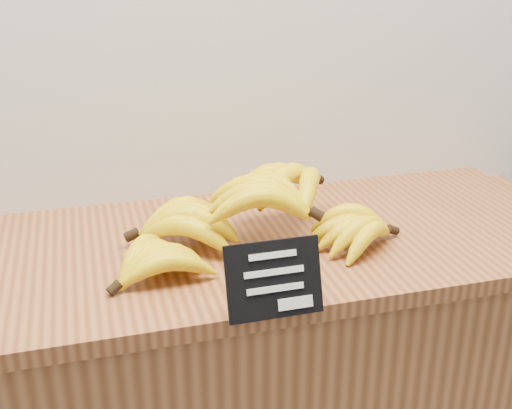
% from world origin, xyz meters
% --- Properties ---
extents(counter_top, '(1.30, 0.54, 0.03)m').
position_xyz_m(counter_top, '(-0.04, 2.75, 0.92)').
color(counter_top, '#98592F').
rests_on(counter_top, counter).
extents(chalkboard_sign, '(0.15, 0.04, 0.11)m').
position_xyz_m(chalkboard_sign, '(-0.07, 2.48, 0.99)').
color(chalkboard_sign, black).
rests_on(chalkboard_sign, counter_top).
extents(banana_pile, '(0.55, 0.33, 0.13)m').
position_xyz_m(banana_pile, '(-0.05, 2.72, 0.99)').
color(banana_pile, yellow).
rests_on(banana_pile, counter_top).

